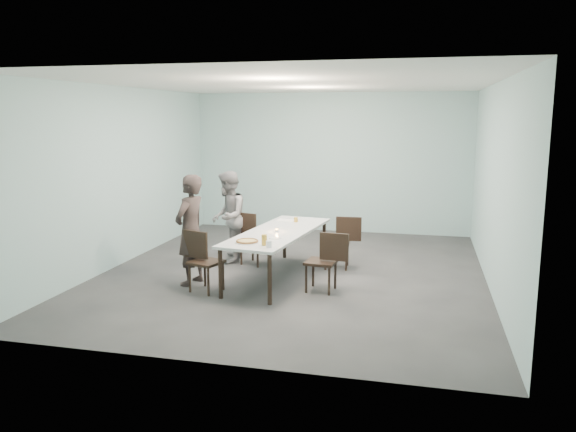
% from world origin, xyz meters
% --- Properties ---
extents(ground, '(7.00, 7.00, 0.00)m').
position_xyz_m(ground, '(0.00, 0.00, 0.00)').
color(ground, '#333335').
rests_on(ground, ground).
extents(room_shell, '(6.02, 7.02, 3.01)m').
position_xyz_m(room_shell, '(0.00, 0.00, 2.03)').
color(room_shell, '#9EC4C7').
rests_on(room_shell, ground).
extents(table, '(1.23, 2.69, 0.75)m').
position_xyz_m(table, '(-0.17, -0.34, 0.69)').
color(table, white).
rests_on(table, ground).
extents(chair_near_left, '(0.65, 0.53, 0.87)m').
position_xyz_m(chair_near_left, '(-1.08, -1.21, 0.50)').
color(chair_near_left, black).
rests_on(chair_near_left, ground).
extents(chair_far_left, '(0.65, 0.53, 0.87)m').
position_xyz_m(chair_far_left, '(-0.84, 0.41, 0.50)').
color(chair_far_left, black).
rests_on(chair_far_left, ground).
extents(chair_near_right, '(0.63, 0.46, 0.87)m').
position_xyz_m(chair_near_right, '(0.68, -0.84, 0.50)').
color(chair_near_right, black).
rests_on(chair_near_right, ground).
extents(chair_far_right, '(0.62, 0.45, 0.87)m').
position_xyz_m(chair_far_right, '(0.72, 0.47, 0.50)').
color(chair_far_right, black).
rests_on(chair_far_right, ground).
extents(diner_near, '(0.51, 0.67, 1.66)m').
position_xyz_m(diner_near, '(-1.36, -0.95, 0.83)').
color(diner_near, black).
rests_on(diner_near, ground).
extents(diner_far, '(0.74, 0.87, 1.58)m').
position_xyz_m(diner_far, '(-1.26, 0.43, 0.79)').
color(diner_far, gray).
rests_on(diner_far, ground).
extents(pizza, '(0.34, 0.34, 0.04)m').
position_xyz_m(pizza, '(-0.39, -1.22, 0.77)').
color(pizza, white).
rests_on(pizza, table).
extents(side_plate, '(0.18, 0.18, 0.01)m').
position_xyz_m(side_plate, '(-0.08, -0.85, 0.76)').
color(side_plate, white).
rests_on(side_plate, table).
extents(beer_glass, '(0.08, 0.08, 0.15)m').
position_xyz_m(beer_glass, '(-0.11, -1.32, 0.82)').
color(beer_glass, gold).
rests_on(beer_glass, table).
extents(water_tumbler, '(0.08, 0.08, 0.09)m').
position_xyz_m(water_tumbler, '(-0.01, -1.43, 0.80)').
color(water_tumbler, silver).
rests_on(water_tumbler, table).
extents(tealight, '(0.06, 0.06, 0.05)m').
position_xyz_m(tealight, '(-0.17, -0.41, 0.77)').
color(tealight, silver).
rests_on(tealight, table).
extents(amber_tumbler, '(0.07, 0.07, 0.08)m').
position_xyz_m(amber_tumbler, '(-0.06, 0.46, 0.79)').
color(amber_tumbler, gold).
rests_on(amber_tumbler, table).
extents(menu, '(0.33, 0.26, 0.01)m').
position_xyz_m(menu, '(-0.26, 0.55, 0.75)').
color(menu, silver).
rests_on(menu, table).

